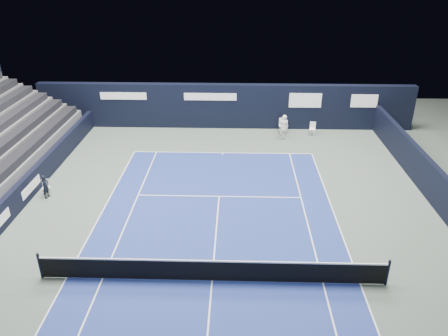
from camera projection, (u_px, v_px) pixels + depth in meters
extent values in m
plane|color=#4B5A4F|center=(215.00, 249.00, 18.05)|extent=(48.00, 48.00, 0.00)
cube|color=navy|center=(212.00, 281.00, 16.25)|extent=(10.97, 23.77, 0.01)
cube|color=black|center=(437.00, 188.00, 20.97)|extent=(0.30, 22.00, 1.80)
cube|color=white|center=(283.00, 126.00, 29.85)|extent=(0.56, 0.54, 0.04)
cube|color=white|center=(282.00, 121.00, 29.91)|extent=(0.44, 0.16, 0.54)
cylinder|color=white|center=(284.00, 128.00, 30.16)|extent=(0.03, 0.03, 0.47)
cylinder|color=white|center=(279.00, 129.00, 30.07)|extent=(0.03, 0.03, 0.47)
cylinder|color=white|center=(287.00, 130.00, 29.84)|extent=(0.03, 0.03, 0.47)
cylinder|color=white|center=(281.00, 131.00, 29.75)|extent=(0.03, 0.03, 0.47)
cube|color=white|center=(282.00, 120.00, 29.89)|extent=(0.38, 0.19, 0.34)
cube|color=white|center=(312.00, 129.00, 29.52)|extent=(0.47, 0.46, 0.04)
cube|color=white|center=(313.00, 125.00, 29.57)|extent=(0.39, 0.12, 0.47)
cylinder|color=white|center=(315.00, 131.00, 29.71)|extent=(0.02, 0.02, 0.41)
cylinder|color=white|center=(310.00, 131.00, 29.79)|extent=(0.02, 0.02, 0.41)
cylinder|color=white|center=(314.00, 133.00, 29.44)|extent=(0.02, 0.02, 0.41)
cylinder|color=white|center=(309.00, 133.00, 29.51)|extent=(0.02, 0.02, 0.41)
cube|color=silver|center=(46.00, 188.00, 22.01)|extent=(0.43, 0.42, 0.03)
cube|color=silver|center=(46.00, 183.00, 22.05)|extent=(0.36, 0.11, 0.44)
cylinder|color=silver|center=(50.00, 190.00, 22.25)|extent=(0.02, 0.02, 0.38)
cylinder|color=silver|center=(44.00, 190.00, 22.19)|extent=(0.02, 0.02, 0.38)
cylinder|color=silver|center=(49.00, 193.00, 21.98)|extent=(0.02, 0.02, 0.38)
cylinder|color=silver|center=(43.00, 193.00, 21.93)|extent=(0.02, 0.02, 0.38)
imported|color=black|center=(46.00, 187.00, 21.69)|extent=(0.38, 0.50, 1.22)
cube|color=white|center=(223.00, 153.00, 26.95)|extent=(10.97, 0.06, 0.00)
cube|color=white|center=(360.00, 284.00, 16.09)|extent=(0.06, 23.77, 0.00)
cube|color=white|center=(67.00, 278.00, 16.40)|extent=(0.06, 23.77, 0.00)
cube|color=white|center=(323.00, 283.00, 16.13)|extent=(0.06, 23.77, 0.00)
cube|color=white|center=(103.00, 278.00, 16.36)|extent=(0.06, 23.77, 0.00)
cube|color=white|center=(219.00, 196.00, 22.01)|extent=(8.23, 0.06, 0.00)
cube|color=white|center=(212.00, 281.00, 16.25)|extent=(0.06, 12.80, 0.00)
cube|color=white|center=(223.00, 154.00, 26.82)|extent=(0.06, 0.30, 0.00)
cylinder|color=black|center=(388.00, 273.00, 15.84)|extent=(0.10, 0.10, 1.10)
cylinder|color=black|center=(40.00, 266.00, 16.19)|extent=(0.10, 0.10, 1.10)
cube|color=black|center=(212.00, 271.00, 16.05)|extent=(12.80, 0.03, 0.86)
cube|color=white|center=(212.00, 261.00, 15.86)|extent=(12.80, 0.05, 0.06)
cube|color=black|center=(225.00, 106.00, 30.44)|extent=(26.00, 0.60, 3.10)
cube|color=silver|center=(123.00, 96.00, 30.02)|extent=(3.20, 0.02, 0.50)
cube|color=silver|center=(210.00, 97.00, 29.86)|extent=(3.60, 0.02, 0.50)
cube|color=silver|center=(305.00, 100.00, 29.76)|extent=(2.20, 0.02, 1.00)
cube|color=silver|center=(364.00, 101.00, 29.65)|extent=(1.80, 0.02, 0.90)
cube|color=black|center=(28.00, 187.00, 21.66)|extent=(0.30, 22.00, 1.20)
cube|color=silver|center=(31.00, 187.00, 21.66)|extent=(0.02, 2.00, 0.45)
cube|color=#4B4B4D|center=(24.00, 174.00, 22.48)|extent=(0.90, 16.00, 1.65)
cube|color=#4B4A4D|center=(6.00, 170.00, 22.41)|extent=(0.90, 16.00, 2.10)
cube|color=black|center=(20.00, 156.00, 22.04)|extent=(0.63, 15.20, 0.40)
cube|color=black|center=(0.00, 147.00, 21.87)|extent=(0.63, 15.20, 0.40)
imported|color=white|center=(284.00, 127.00, 28.72)|extent=(0.62, 0.42, 1.67)
cylinder|color=black|center=(282.00, 125.00, 28.36)|extent=(0.03, 0.29, 0.13)
torus|color=black|center=(283.00, 125.00, 28.09)|extent=(0.30, 0.13, 0.29)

